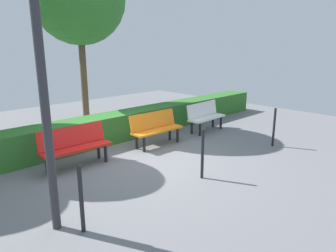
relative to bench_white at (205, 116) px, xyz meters
name	(u,v)px	position (x,y,z in m)	size (l,w,h in m)	color
ground_plane	(142,161)	(3.01, 0.62, -0.48)	(16.00, 16.00, 0.00)	slate
bench_white	(205,116)	(0.00, 0.00, 0.00)	(1.40, 0.52, 0.86)	white
bench_orange	(156,127)	(2.00, -0.02, 0.00)	(1.46, 0.50, 0.86)	orange
bench_red	(75,145)	(4.22, -0.14, 0.00)	(1.52, 0.50, 0.86)	red
hedge_row	(127,124)	(2.08, -1.15, -0.11)	(11.31, 0.74, 0.73)	#2D6B28
railing_post_near	(274,127)	(-0.10, 2.17, 0.02)	(0.06, 0.06, 1.00)	black
railing_post_mid	(202,154)	(2.77, 2.17, 0.02)	(0.06, 0.06, 1.00)	black
railing_post_far	(81,199)	(5.37, 2.17, 0.02)	(0.06, 0.06, 1.00)	black
lamp_post	(39,48)	(5.60, 1.82, 2.03)	(0.36, 0.36, 3.57)	#2D2D33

